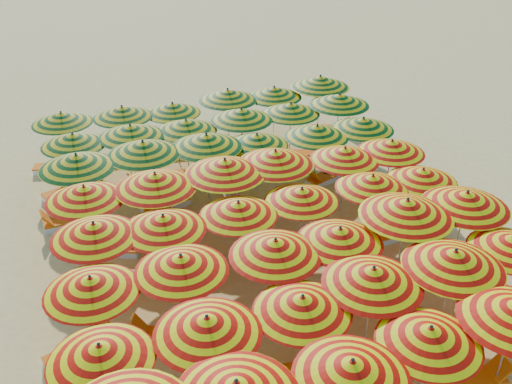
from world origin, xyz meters
TOP-DOWN VIEW (x-y plane):
  - ground at (0.00, 0.00)m, footprint 120.00×120.00m
  - umbrella_2 at (-0.89, -7.50)m, footprint 2.76×2.76m
  - umbrella_3 at (1.11, -7.16)m, footprint 2.37×2.37m
  - umbrella_6 at (-5.39, -5.35)m, footprint 2.68×2.68m
  - umbrella_7 at (-3.18, -5.43)m, footprint 3.06×3.06m
  - umbrella_8 at (-1.00, -5.41)m, footprint 2.44×2.44m
  - umbrella_9 at (0.88, -5.19)m, footprint 2.54×2.54m
  - umbrella_10 at (3.00, -5.35)m, footprint 2.70×2.70m
  - umbrella_12 at (-5.35, -3.16)m, footprint 2.53×2.53m
  - umbrella_13 at (-3.21, -3.13)m, footprint 2.92×2.92m
  - umbrella_14 at (-0.84, -3.33)m, footprint 2.97×2.97m
  - umbrella_15 at (0.97, -3.31)m, footprint 2.66×2.66m
  - umbrella_16 at (3.11, -3.06)m, footprint 2.70×2.70m
  - umbrella_17 at (5.06, -3.09)m, footprint 2.99×2.99m
  - umbrella_18 at (-5.05, -1.01)m, footprint 2.72×2.72m
  - umbrella_19 at (-3.25, -1.19)m, footprint 2.84×2.84m
  - umbrella_20 at (-1.09, -1.10)m, footprint 2.62×2.62m
  - umbrella_21 at (0.94, -0.91)m, footprint 2.61×2.61m
  - umbrella_22 at (3.27, -0.97)m, footprint 2.53×2.53m
  - umbrella_23 at (5.04, -1.03)m, footprint 2.91×2.91m
  - umbrella_24 at (-5.12, 1.11)m, footprint 2.82×2.82m
  - umbrella_25 at (-3.05, 0.96)m, footprint 3.07×3.07m
  - umbrella_26 at (-0.84, 1.03)m, footprint 2.77×2.77m
  - umbrella_27 at (0.90, 1.17)m, footprint 2.53×2.53m
  - umbrella_28 at (3.31, 0.95)m, footprint 2.92×2.92m
  - umbrella_29 at (5.10, 0.96)m, footprint 2.98×2.98m
  - umbrella_30 at (-5.18, 3.10)m, footprint 3.21×3.21m
  - umbrella_31 at (-3.01, 3.33)m, footprint 2.78×2.78m
  - umbrella_32 at (-0.84, 3.25)m, footprint 2.89×2.89m
  - umbrella_33 at (0.98, 3.16)m, footprint 2.45×2.45m
  - umbrella_34 at (3.22, 2.97)m, footprint 2.83×2.83m
  - umbrella_35 at (5.15, 3.04)m, footprint 2.78×2.78m
  - umbrella_36 at (-5.17, 5.27)m, footprint 2.65×2.65m
  - umbrella_37 at (-3.16, 5.17)m, footprint 3.03×3.03m
  - umbrella_38 at (-1.11, 5.16)m, footprint 2.46×2.46m
  - umbrella_39 at (1.09, 5.25)m, footprint 2.42×2.42m
  - umbrella_40 at (3.18, 5.35)m, footprint 2.38×2.38m
  - umbrella_41 at (5.30, 5.32)m, footprint 2.63×2.63m
  - umbrella_42 at (-5.45, 7.44)m, footprint 2.60×2.60m
  - umbrella_43 at (-3.17, 7.24)m, footprint 2.87×2.87m
  - umbrella_44 at (-1.19, 7.17)m, footprint 2.95×2.95m
  - umbrella_45 at (1.20, 7.40)m, footprint 2.60×2.60m
  - umbrella_46 at (3.21, 7.28)m, footprint 2.95×2.95m
  - umbrella_47 at (5.37, 7.33)m, footprint 3.40×3.40m
  - lounger_1 at (2.63, -7.08)m, footprint 1.81×0.92m
  - lounger_4 at (-1.50, -5.52)m, footprint 1.79×0.80m
  - lounger_5 at (2.41, -5.56)m, footprint 1.83×1.04m
  - lounger_6 at (-5.85, -3.16)m, footprint 1.82×1.00m
  - lounger_7 at (-3.81, -3.34)m, footprint 1.82×1.17m
  - lounger_8 at (5.57, -3.26)m, footprint 1.83×1.11m
  - lounger_9 at (-4.46, -1.02)m, footprint 1.83×1.04m
  - lounger_10 at (-2.75, -0.96)m, footprint 1.82×0.94m
  - lounger_11 at (3.87, -1.20)m, footprint 1.78×0.75m
  - lounger_12 at (5.63, -1.07)m, footprint 1.81×0.89m
  - lounger_13 at (-4.61, 1.06)m, footprint 1.82×1.26m
  - lounger_14 at (5.61, 0.83)m, footprint 1.75×0.65m
  - lounger_15 at (-5.77, 3.12)m, footprint 1.79×0.76m
  - lounger_16 at (-2.50, 3.08)m, footprint 1.83×1.08m
  - lounger_17 at (3.73, 3.05)m, footprint 1.83×1.13m
  - lounger_18 at (4.65, 3.24)m, footprint 1.81×0.86m
  - lounger_19 at (-5.68, 5.26)m, footprint 1.82×1.22m
  - lounger_20 at (-2.65, 4.91)m, footprint 1.82×1.18m
  - lounger_21 at (-1.71, 5.17)m, footprint 1.83×1.04m
  - lounger_22 at (1.59, 5.08)m, footprint 1.82×1.01m
  - lounger_23 at (3.77, 5.15)m, footprint 1.82×1.03m
  - lounger_24 at (-5.95, 7.34)m, footprint 1.82×0.94m
  - lounger_25 at (-3.77, 7.43)m, footprint 1.83×1.07m
  - lounger_26 at (-0.60, 7.21)m, footprint 1.79×0.81m
  - lounger_27 at (0.60, 7.16)m, footprint 1.82×1.17m
  - lounger_28 at (5.97, 7.17)m, footprint 1.82×1.20m
  - beachgoer_b at (-0.39, 1.79)m, footprint 0.83×0.90m
  - beachgoer_a at (-2.72, 1.10)m, footprint 0.57×0.50m

SIDE VIEW (x-z plane):
  - ground at x=0.00m, z-range 0.00..0.00m
  - lounger_1 at x=2.63m, z-range -0.19..0.50m
  - lounger_4 at x=-1.50m, z-range -0.19..0.50m
  - lounger_5 at x=2.41m, z-range -0.19..0.50m
  - lounger_6 at x=-5.85m, z-range -0.19..0.50m
  - lounger_7 at x=-3.81m, z-range -0.19..0.50m
  - lounger_8 at x=5.57m, z-range -0.19..0.50m
  - lounger_9 at x=-4.46m, z-range -0.19..0.50m
  - lounger_10 at x=-2.75m, z-range -0.19..0.50m
  - lounger_11 at x=3.87m, z-range -0.19..0.50m
  - lounger_12 at x=5.63m, z-range -0.19..0.50m
  - lounger_13 at x=-4.61m, z-range -0.19..0.50m
  - lounger_14 at x=5.61m, z-range -0.19..0.50m
  - lounger_15 at x=-5.77m, z-range -0.19..0.50m
  - lounger_16 at x=-2.50m, z-range -0.19..0.50m
  - lounger_17 at x=3.73m, z-range -0.19..0.50m
  - lounger_18 at x=4.65m, z-range -0.19..0.50m
  - lounger_19 at x=-5.68m, z-range -0.19..0.50m
  - lounger_20 at x=-2.65m, z-range -0.19..0.50m
  - lounger_21 at x=-1.71m, z-range -0.19..0.50m
  - lounger_22 at x=1.59m, z-range -0.19..0.50m
  - lounger_23 at x=3.77m, z-range -0.19..0.50m
  - lounger_24 at x=-5.95m, z-range -0.19..0.50m
  - lounger_25 at x=-3.77m, z-range -0.19..0.50m
  - lounger_26 at x=-0.60m, z-range -0.19..0.50m
  - lounger_27 at x=0.60m, z-range -0.19..0.50m
  - lounger_28 at x=5.97m, z-range -0.19..0.50m
  - beachgoer_a at x=-2.72m, z-range 0.00..1.31m
  - beachgoer_b at x=-0.39m, z-range 0.00..1.49m
  - umbrella_23 at x=5.04m, z-range 0.90..3.26m
  - umbrella_6 at x=-5.39m, z-range 0.90..3.26m
  - umbrella_21 at x=0.94m, z-range 0.90..3.26m
  - umbrella_44 at x=-1.19m, z-range 0.91..3.29m
  - umbrella_3 at x=1.11m, z-range 0.91..3.30m
  - umbrella_33 at x=0.98m, z-range 0.91..3.30m
  - umbrella_8 at x=-1.00m, z-range 0.91..3.32m
  - umbrella_12 at x=-5.35m, z-range 0.92..3.32m
  - umbrella_20 at x=-1.09m, z-range 0.92..3.33m
  - umbrella_22 at x=3.27m, z-range 0.92..3.33m
  - umbrella_38 at x=-1.11m, z-range 0.93..3.36m
  - umbrella_36 at x=-5.17m, z-range 0.93..3.37m
  - umbrella_42 at x=-5.45m, z-range 0.93..3.38m
  - umbrella_15 at x=0.97m, z-range 0.94..3.40m
  - umbrella_29 at x=5.10m, z-range 0.94..3.41m
  - umbrella_43 at x=-3.17m, z-range 0.94..3.41m
  - umbrella_35 at x=5.15m, z-range 0.94..3.42m
  - umbrella_40 at x=3.18m, z-range 0.94..3.42m
  - umbrella_19 at x=-3.25m, z-range 0.94..3.42m
  - umbrella_2 at x=-0.89m, z-range 0.94..3.42m
  - umbrella_13 at x=-3.21m, z-range 0.94..3.43m
  - umbrella_34 at x=3.22m, z-range 0.94..3.43m
  - umbrella_28 at x=3.31m, z-range 0.95..3.43m
  - umbrella_7 at x=-3.18m, z-range 0.95..3.43m
  - umbrella_46 at x=3.21m, z-range 0.95..3.46m
  - umbrella_18 at x=-5.05m, z-range 0.95..3.46m
  - umbrella_24 at x=-5.12m, z-range 0.96..3.47m
  - umbrella_37 at x=-3.16m, z-range 0.96..3.48m
  - umbrella_14 at x=-0.84m, z-range 0.96..3.49m
  - umbrella_9 at x=0.88m, z-range 0.97..3.52m
  - umbrella_39 at x=1.09m, z-range 0.97..3.53m
  - umbrella_45 at x=1.20m, z-range 0.99..3.59m
  - umbrella_41 at x=5.30m, z-range 1.00..3.61m
  - umbrella_32 at x=-0.84m, z-range 1.00..3.62m
  - umbrella_30 at x=-5.18m, z-range 1.00..3.63m
  - umbrella_10 at x=3.00m, z-range 1.00..3.65m
  - umbrella_17 at x=5.06m, z-range 1.01..3.65m
  - umbrella_25 at x=-3.05m, z-range 1.01..3.65m
  - umbrella_31 at x=-3.01m, z-range 1.01..3.67m
  - umbrella_27 at x=0.90m, z-range 1.01..3.68m
  - umbrella_26 at x=-0.84m, z-range 1.03..3.74m
  - umbrella_47 at x=5.37m, z-range 1.04..3.77m
  - umbrella_16 at x=3.11m, z-range 1.05..3.80m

